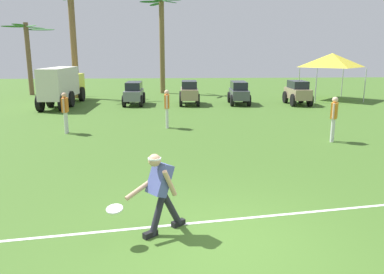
{
  "coord_description": "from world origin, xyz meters",
  "views": [
    {
      "loc": [
        -0.86,
        -5.56,
        3.03
      ],
      "look_at": [
        -0.29,
        3.83,
        0.9
      ],
      "focal_mm": 35.0,
      "sensor_mm": 36.0,
      "label": 1
    }
  ],
  "objects_px": {
    "palm_tree_far_left": "(28,50)",
    "frisbee_in_flight": "(115,209)",
    "frisbee_thrower": "(160,189)",
    "box_truck": "(62,84)",
    "palm_tree_left_of_centre": "(73,38)",
    "event_tent": "(332,60)",
    "parked_car_slot_b": "(189,92)",
    "teammate_near_sideline": "(334,115)",
    "parked_car_slot_a": "(134,93)",
    "teammate_deep": "(65,109)",
    "parked_car_slot_c": "(239,92)",
    "parked_car_slot_d": "(298,92)",
    "teammate_midfield": "(167,105)",
    "palm_tree_right_of_centre": "(162,39)"
  },
  "relations": [
    {
      "from": "palm_tree_right_of_centre",
      "to": "parked_car_slot_c",
      "type": "bearing_deg",
      "value": -54.73
    },
    {
      "from": "palm_tree_far_left",
      "to": "box_truck",
      "type": "bearing_deg",
      "value": -56.91
    },
    {
      "from": "frisbee_in_flight",
      "to": "teammate_midfield",
      "type": "bearing_deg",
      "value": 85.24
    },
    {
      "from": "parked_car_slot_d",
      "to": "event_tent",
      "type": "relative_size",
      "value": 0.73
    },
    {
      "from": "parked_car_slot_c",
      "to": "event_tent",
      "type": "height_order",
      "value": "event_tent"
    },
    {
      "from": "event_tent",
      "to": "parked_car_slot_b",
      "type": "bearing_deg",
      "value": -168.16
    },
    {
      "from": "parked_car_slot_d",
      "to": "palm_tree_left_of_centre",
      "type": "height_order",
      "value": "palm_tree_left_of_centre"
    },
    {
      "from": "frisbee_thrower",
      "to": "event_tent",
      "type": "relative_size",
      "value": 0.44
    },
    {
      "from": "parked_car_slot_c",
      "to": "palm_tree_far_left",
      "type": "xyz_separation_m",
      "value": [
        -14.13,
        5.92,
        2.45
      ]
    },
    {
      "from": "palm_tree_far_left",
      "to": "frisbee_in_flight",
      "type": "bearing_deg",
      "value": -67.89
    },
    {
      "from": "frisbee_in_flight",
      "to": "palm_tree_right_of_centre",
      "type": "xyz_separation_m",
      "value": [
        0.41,
        23.03,
        3.42
      ]
    },
    {
      "from": "teammate_near_sideline",
      "to": "parked_car_slot_a",
      "type": "relative_size",
      "value": 0.65
    },
    {
      "from": "teammate_near_sideline",
      "to": "teammate_deep",
      "type": "relative_size",
      "value": 1.0
    },
    {
      "from": "frisbee_in_flight",
      "to": "teammate_deep",
      "type": "distance_m",
      "value": 9.23
    },
    {
      "from": "teammate_near_sideline",
      "to": "parked_car_slot_b",
      "type": "height_order",
      "value": "teammate_near_sideline"
    },
    {
      "from": "palm_tree_far_left",
      "to": "palm_tree_left_of_centre",
      "type": "bearing_deg",
      "value": -30.27
    },
    {
      "from": "palm_tree_right_of_centre",
      "to": "event_tent",
      "type": "distance_m",
      "value": 12.02
    },
    {
      "from": "palm_tree_left_of_centre",
      "to": "event_tent",
      "type": "relative_size",
      "value": 2.15
    },
    {
      "from": "parked_car_slot_b",
      "to": "palm_tree_left_of_centre",
      "type": "relative_size",
      "value": 0.34
    },
    {
      "from": "teammate_near_sideline",
      "to": "palm_tree_right_of_centre",
      "type": "relative_size",
      "value": 0.22
    },
    {
      "from": "palm_tree_left_of_centre",
      "to": "palm_tree_right_of_centre",
      "type": "height_order",
      "value": "palm_tree_right_of_centre"
    },
    {
      "from": "frisbee_thrower",
      "to": "teammate_midfield",
      "type": "height_order",
      "value": "teammate_midfield"
    },
    {
      "from": "box_truck",
      "to": "teammate_near_sideline",
      "type": "bearing_deg",
      "value": -39.69
    },
    {
      "from": "frisbee_thrower",
      "to": "teammate_near_sideline",
      "type": "height_order",
      "value": "teammate_near_sideline"
    },
    {
      "from": "teammate_near_sideline",
      "to": "teammate_deep",
      "type": "xyz_separation_m",
      "value": [
        -9.58,
        1.97,
        0.0
      ]
    },
    {
      "from": "parked_car_slot_a",
      "to": "palm_tree_left_of_centre",
      "type": "distance_m",
      "value": 6.43
    },
    {
      "from": "frisbee_thrower",
      "to": "teammate_midfield",
      "type": "relative_size",
      "value": 0.91
    },
    {
      "from": "event_tent",
      "to": "parked_car_slot_d",
      "type": "bearing_deg",
      "value": -141.55
    },
    {
      "from": "frisbee_thrower",
      "to": "parked_car_slot_a",
      "type": "xyz_separation_m",
      "value": [
        -1.9,
        16.25,
        -0.08
      ]
    },
    {
      "from": "parked_car_slot_a",
      "to": "palm_tree_left_of_centre",
      "type": "xyz_separation_m",
      "value": [
        -4.2,
        3.65,
        3.22
      ]
    },
    {
      "from": "frisbee_thrower",
      "to": "box_truck",
      "type": "distance_m",
      "value": 17.26
    },
    {
      "from": "teammate_near_sideline",
      "to": "palm_tree_left_of_centre",
      "type": "relative_size",
      "value": 0.22
    },
    {
      "from": "parked_car_slot_b",
      "to": "box_truck",
      "type": "relative_size",
      "value": 0.4
    },
    {
      "from": "palm_tree_right_of_centre",
      "to": "palm_tree_far_left",
      "type": "bearing_deg",
      "value": -176.28
    },
    {
      "from": "teammate_near_sideline",
      "to": "parked_car_slot_b",
      "type": "bearing_deg",
      "value": 114.54
    },
    {
      "from": "frisbee_in_flight",
      "to": "teammate_midfield",
      "type": "height_order",
      "value": "teammate_midfield"
    },
    {
      "from": "parked_car_slot_c",
      "to": "palm_tree_left_of_centre",
      "type": "height_order",
      "value": "palm_tree_left_of_centre"
    },
    {
      "from": "box_truck",
      "to": "palm_tree_far_left",
      "type": "xyz_separation_m",
      "value": [
        -3.84,
        5.89,
        1.94
      ]
    },
    {
      "from": "parked_car_slot_a",
      "to": "parked_car_slot_b",
      "type": "bearing_deg",
      "value": -1.62
    },
    {
      "from": "teammate_near_sideline",
      "to": "palm_tree_far_left",
      "type": "height_order",
      "value": "palm_tree_far_left"
    },
    {
      "from": "frisbee_thrower",
      "to": "teammate_deep",
      "type": "distance_m",
      "value": 9.18
    },
    {
      "from": "teammate_deep",
      "to": "box_truck",
      "type": "xyz_separation_m",
      "value": [
        -2.21,
        7.81,
        0.29
      ]
    },
    {
      "from": "parked_car_slot_d",
      "to": "box_truck",
      "type": "bearing_deg",
      "value": 178.31
    },
    {
      "from": "teammate_midfield",
      "to": "palm_tree_left_of_centre",
      "type": "relative_size",
      "value": 0.22
    },
    {
      "from": "teammate_deep",
      "to": "palm_tree_right_of_centre",
      "type": "height_order",
      "value": "palm_tree_right_of_centre"
    },
    {
      "from": "frisbee_thrower",
      "to": "palm_tree_right_of_centre",
      "type": "height_order",
      "value": "palm_tree_right_of_centre"
    },
    {
      "from": "palm_tree_far_left",
      "to": "palm_tree_right_of_centre",
      "type": "xyz_separation_m",
      "value": [
        9.51,
        0.62,
        0.85
      ]
    },
    {
      "from": "frisbee_in_flight",
      "to": "parked_car_slot_d",
      "type": "bearing_deg",
      "value": 62.26
    },
    {
      "from": "parked_car_slot_b",
      "to": "parked_car_slot_c",
      "type": "xyz_separation_m",
      "value": [
        2.96,
        -0.0,
        -0.02
      ]
    },
    {
      "from": "parked_car_slot_d",
      "to": "palm_tree_left_of_centre",
      "type": "relative_size",
      "value": 0.34
    }
  ]
}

